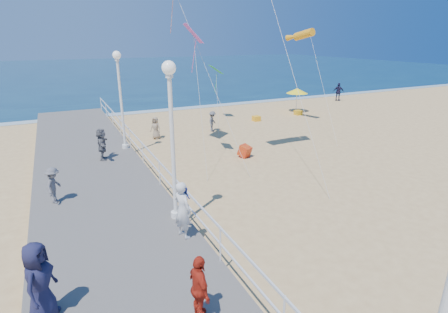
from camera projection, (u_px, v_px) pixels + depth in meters
name	position (u px, v px, depth m)	size (l,w,h in m)	color
ground	(298.00, 198.00, 14.62)	(160.00, 160.00, 0.00)	tan
ocean	(98.00, 71.00, 69.90)	(160.00, 90.00, 0.05)	#0B2C46
surf_line	(160.00, 110.00, 32.05)	(160.00, 1.20, 0.04)	silver
boardwalk	(114.00, 236.00, 11.45)	(5.00, 44.00, 0.40)	slate
railing	(183.00, 193.00, 12.12)	(0.05, 42.00, 0.55)	white
lamp_post_mid	(172.00, 126.00, 11.22)	(0.44, 0.44, 5.32)	white
lamp_post_far	(120.00, 90.00, 18.88)	(0.44, 0.44, 5.32)	white
woman_holding_toddler	(183.00, 210.00, 10.78)	(0.68, 0.44, 1.86)	silver
toddler_held	(185.00, 198.00, 10.87)	(0.36, 0.28, 0.75)	blue
spectator_2	(54.00, 185.00, 13.14)	(0.91, 0.52, 1.41)	#5C5B60
spectator_3	(200.00, 289.00, 7.59)	(0.93, 0.39, 1.59)	#B52616
spectator_4	(39.00, 282.00, 7.59)	(0.92, 0.60, 1.88)	#1A1B3A
spectator_5	(102.00, 144.00, 17.80)	(1.52, 0.48, 1.64)	slate
beach_walker_a	(212.00, 121.00, 24.81)	(0.94, 0.54, 1.45)	#56575B
beach_walker_b	(338.00, 92.00, 36.74)	(1.11, 0.46, 1.89)	#1C1A39
beach_walker_c	(156.00, 128.00, 22.95)	(0.72, 0.47, 1.47)	gray
box_kite	(245.00, 152.00, 19.50)	(0.55, 0.55, 0.60)	red
beach_umbrella	(297.00, 91.00, 30.83)	(1.90, 1.90, 2.14)	white
beach_chair_left	(256.00, 118.00, 28.08)	(0.55, 0.55, 0.40)	#F8A61A
beach_chair_right	(298.00, 113.00, 30.29)	(0.55, 0.55, 0.40)	gold
kite_windsock	(304.00, 34.00, 24.89)	(0.56, 0.56, 2.64)	orange
kite_diamond_pink	(193.00, 33.00, 16.73)	(1.21, 1.21, 0.02)	#E655B6
kite_diamond_green	(216.00, 70.00, 27.29)	(1.15, 1.15, 0.02)	green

